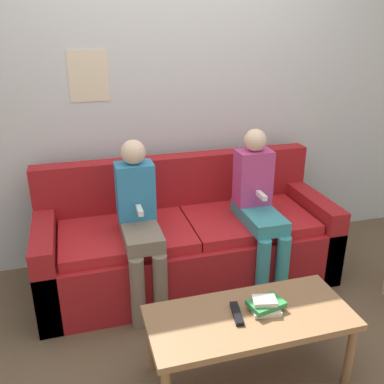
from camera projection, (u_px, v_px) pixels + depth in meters
name	position (u px, v px, depth m)	size (l,w,h in m)	color
ground_plane	(208.00, 318.00, 2.73)	(10.00, 10.00, 0.00)	brown
wall_back	(169.00, 88.00, 3.11)	(8.00, 0.06, 2.60)	silver
couch	(187.00, 242.00, 3.07)	(2.05, 0.77, 0.85)	maroon
coffee_table	(250.00, 322.00, 2.17)	(1.04, 0.46, 0.39)	#8E6642
person_left	(139.00, 219.00, 2.69)	(0.24, 0.54, 1.08)	#756656
person_right	(259.00, 204.00, 2.90)	(0.24, 0.54, 1.10)	teal
tv_remote	(237.00, 314.00, 2.14)	(0.07, 0.17, 0.02)	black
book_stack	(265.00, 305.00, 2.17)	(0.20, 0.16, 0.07)	silver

